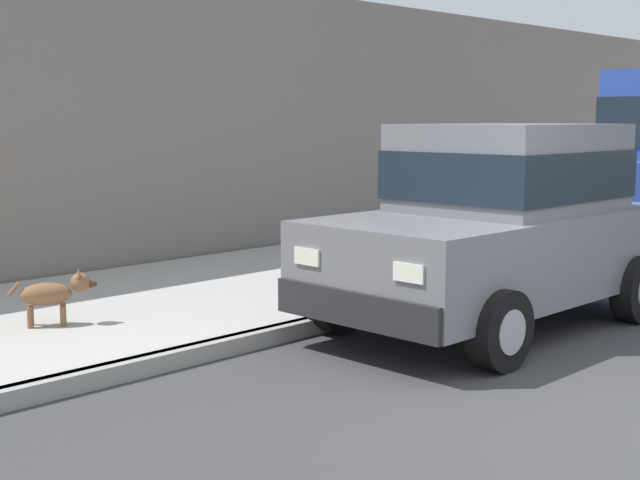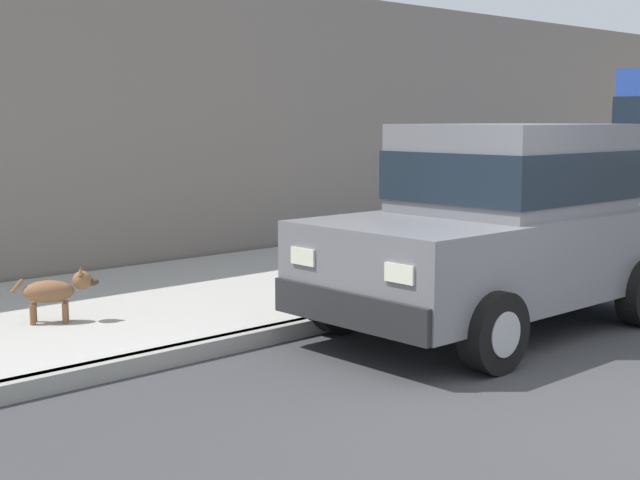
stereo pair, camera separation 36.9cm
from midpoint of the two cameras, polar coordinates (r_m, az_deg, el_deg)
The scene contains 5 objects.
curb at distance 8.00m, azimuth -1.64°, elevation -5.54°, with size 0.16×64.00×0.14m, color gray.
sidewalk at distance 9.35m, azimuth -9.34°, elevation -3.67°, with size 3.60×64.00×0.14m, color #A8A59E.
car_grey_hatchback at distance 8.24m, azimuth 10.28°, elevation 1.13°, with size 1.99×3.82×1.88m.
dog_brown at distance 8.02m, azimuth -18.19°, elevation -3.28°, with size 0.45×0.68×0.49m.
building_facade at distance 14.41m, azimuth 3.19°, elevation 7.60°, with size 0.50×20.00×3.70m, color slate.
Camera 1 is at (2.28, -5.53, 1.94)m, focal length 49.22 mm.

